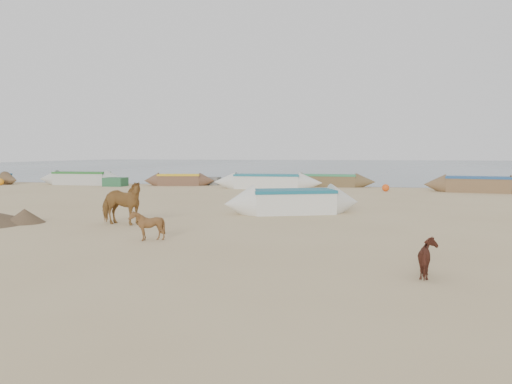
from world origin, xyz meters
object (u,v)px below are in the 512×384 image
at_px(calf_front, 147,225).
at_px(near_canoe, 293,201).
at_px(calf_right, 430,258).
at_px(cow_adult, 121,203).

bearing_deg(calf_front, near_canoe, 166.33).
distance_m(calf_front, near_canoe, 7.35).
relative_size(calf_front, calf_right, 1.14).
bearing_deg(near_canoe, cow_adult, -161.91).
xyz_separation_m(cow_adult, calf_right, (8.93, -5.10, -0.35)).
height_order(cow_adult, calf_front, cow_adult).
distance_m(calf_front, calf_right, 7.34).
bearing_deg(calf_right, calf_front, 50.55).
bearing_deg(calf_right, cow_adult, 41.25).
bearing_deg(cow_adult, near_canoe, -42.01).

